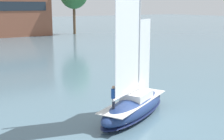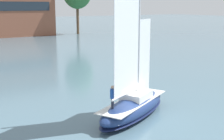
# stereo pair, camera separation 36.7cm
# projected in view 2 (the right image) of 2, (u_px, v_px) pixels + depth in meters

# --- Properties ---
(ground_plane) EXTENTS (400.00, 400.00, 0.00)m
(ground_plane) POSITION_uv_depth(u_px,v_px,m) (133.00, 116.00, 23.74)
(ground_plane) COLOR slate
(sailboat_main) EXTENTS (9.06, 6.14, 12.20)m
(sailboat_main) POSITION_uv_depth(u_px,v_px,m) (134.00, 104.00, 23.55)
(sailboat_main) COLOR navy
(sailboat_main) RESTS_ON ground
(channel_buoy) EXTENTS (0.93, 0.93, 1.72)m
(channel_buoy) POSITION_uv_depth(u_px,v_px,m) (132.00, 70.00, 37.51)
(channel_buoy) COLOR red
(channel_buoy) RESTS_ON ground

